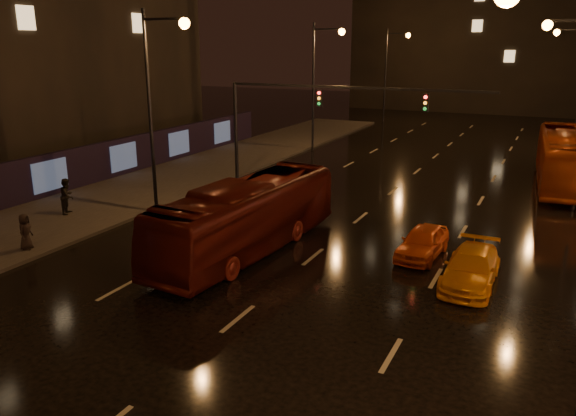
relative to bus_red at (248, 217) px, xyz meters
The scene contains 10 objects.
ground 11.01m from the bus_red, 75.45° to the left, with size 140.00×140.00×0.00m, color black.
sidewalk_left 12.19m from the bus_red, 152.71° to the left, with size 7.00×70.00×0.15m, color #38332D.
hoarding_left 14.69m from the bus_red, 169.99° to the left, with size 0.30×46.00×2.50m, color black.
traffic_signal 11.27m from the bus_red, 102.41° to the left, with size 15.31×0.32×6.20m.
bus_red is the anchor object (origin of this frame).
bus_curb 21.80m from the bus_red, 57.41° to the left, with size 2.85×12.16×3.39m, color #A53C10.
taxi_near 7.26m from the bus_red, 20.74° to the left, with size 1.48×3.68×1.25m, color #EC5916.
taxi_far 9.01m from the bus_red, ahead, with size 1.76×4.33×1.26m, color orange.
pedestrian_b 10.69m from the bus_red, behind, with size 0.88×0.68×1.81m, color black.
pedestrian_c 9.28m from the bus_red, 153.15° to the right, with size 0.74×0.48×1.52m, color black.
Camera 1 is at (8.49, -9.81, 8.40)m, focal length 35.00 mm.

